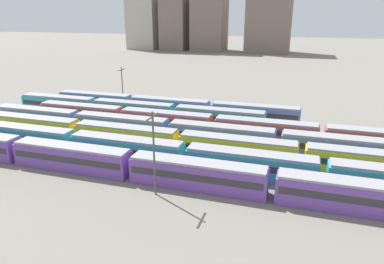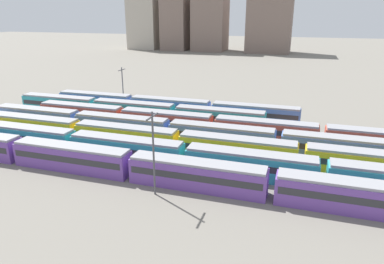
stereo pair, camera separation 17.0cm
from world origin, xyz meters
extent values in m
plane|color=slate|center=(0.00, 15.60, 0.00)|extent=(600.00, 600.00, 0.00)
cube|color=#6B429E|center=(15.50, 0.00, 1.70)|extent=(18.00, 3.00, 3.40)
cube|color=#2D2D33|center=(15.50, 0.00, 2.11)|extent=(17.20, 3.06, 0.90)
cube|color=#939399|center=(15.50, 0.00, 3.57)|extent=(17.60, 2.70, 0.35)
cube|color=#6B429E|center=(34.40, 0.00, 1.70)|extent=(18.00, 3.00, 3.40)
cube|color=#2D2D33|center=(34.40, 0.00, 2.11)|extent=(17.20, 3.06, 0.90)
cube|color=#939399|center=(34.40, 0.00, 3.57)|extent=(17.60, 2.70, 0.35)
cube|color=#6B429E|center=(53.30, 0.00, 1.70)|extent=(18.00, 3.00, 3.40)
cube|color=#2D2D33|center=(53.30, 0.00, 2.11)|extent=(17.20, 3.06, 0.90)
cube|color=#939399|center=(53.30, 0.00, 3.57)|extent=(17.60, 2.70, 0.35)
cube|color=teal|center=(2.67, 5.20, 1.70)|extent=(18.00, 3.00, 3.40)
cube|color=#2D2D33|center=(2.67, 5.20, 2.11)|extent=(17.20, 3.06, 0.90)
cube|color=#939399|center=(2.67, 5.20, 3.57)|extent=(17.60, 2.70, 0.35)
cube|color=teal|center=(21.57, 5.20, 1.70)|extent=(18.00, 3.00, 3.40)
cube|color=#2D2D33|center=(21.57, 5.20, 2.11)|extent=(17.20, 3.06, 0.90)
cube|color=#939399|center=(21.57, 5.20, 3.57)|extent=(17.60, 2.70, 0.35)
cube|color=teal|center=(40.47, 5.20, 1.70)|extent=(18.00, 3.00, 3.40)
cube|color=#2D2D33|center=(40.47, 5.20, 2.11)|extent=(17.20, 3.06, 0.90)
cube|color=#939399|center=(40.47, 5.20, 3.57)|extent=(17.60, 2.70, 0.35)
cube|color=yellow|center=(-0.14, 10.40, 1.70)|extent=(18.00, 3.00, 3.40)
cube|color=#2D2D33|center=(-0.14, 10.40, 2.11)|extent=(17.20, 3.06, 0.90)
cube|color=#939399|center=(-0.14, 10.40, 3.57)|extent=(17.60, 2.70, 0.35)
cube|color=yellow|center=(18.76, 10.40, 1.70)|extent=(18.00, 3.00, 3.40)
cube|color=#2D2D33|center=(18.76, 10.40, 2.11)|extent=(17.20, 3.06, 0.90)
cube|color=#939399|center=(18.76, 10.40, 3.57)|extent=(17.60, 2.70, 0.35)
cube|color=yellow|center=(37.66, 10.40, 1.70)|extent=(18.00, 3.00, 3.40)
cube|color=#2D2D33|center=(37.66, 10.40, 2.11)|extent=(17.20, 3.06, 0.90)
cube|color=#939399|center=(37.66, 10.40, 3.57)|extent=(17.60, 2.70, 0.35)
cube|color=yellow|center=(56.56, 10.40, 1.70)|extent=(18.00, 3.00, 3.40)
cube|color=#2D2D33|center=(56.56, 10.40, 2.11)|extent=(17.20, 3.06, 0.90)
cube|color=#939399|center=(56.56, 10.40, 3.57)|extent=(17.60, 2.70, 0.35)
cube|color=#4C70BC|center=(-3.82, 15.60, 1.70)|extent=(18.00, 3.00, 3.40)
cube|color=#2D2D33|center=(-3.82, 15.60, 2.11)|extent=(17.20, 3.06, 0.90)
cube|color=#939399|center=(-3.82, 15.60, 3.57)|extent=(17.60, 2.70, 0.35)
cube|color=#4C70BC|center=(15.08, 15.60, 1.70)|extent=(18.00, 3.00, 3.40)
cube|color=#2D2D33|center=(15.08, 15.60, 2.11)|extent=(17.20, 3.06, 0.90)
cube|color=#939399|center=(15.08, 15.60, 3.57)|extent=(17.60, 2.70, 0.35)
cube|color=#4C70BC|center=(33.98, 15.60, 1.70)|extent=(18.00, 3.00, 3.40)
cube|color=#2D2D33|center=(33.98, 15.60, 2.11)|extent=(17.20, 3.06, 0.90)
cube|color=#939399|center=(33.98, 15.60, 3.57)|extent=(17.60, 2.70, 0.35)
cube|color=#4C70BC|center=(52.88, 15.60, 1.70)|extent=(18.00, 3.00, 3.40)
cube|color=#2D2D33|center=(52.88, 15.60, 2.11)|extent=(17.20, 3.06, 0.90)
cube|color=#939399|center=(52.88, 15.60, 3.57)|extent=(17.60, 2.70, 0.35)
cube|color=#BC4C38|center=(2.98, 20.80, 1.70)|extent=(18.00, 3.00, 3.40)
cube|color=#2D2D33|center=(2.98, 20.80, 2.11)|extent=(17.20, 3.06, 0.90)
cube|color=#939399|center=(2.98, 20.80, 3.57)|extent=(17.60, 2.70, 0.35)
cube|color=#BC4C38|center=(21.88, 20.80, 1.70)|extent=(18.00, 3.00, 3.40)
cube|color=#2D2D33|center=(21.88, 20.80, 2.11)|extent=(17.20, 3.06, 0.90)
cube|color=#939399|center=(21.88, 20.80, 3.57)|extent=(17.60, 2.70, 0.35)
cube|color=#BC4C38|center=(40.78, 20.80, 1.70)|extent=(18.00, 3.00, 3.40)
cube|color=#2D2D33|center=(40.78, 20.80, 2.11)|extent=(17.20, 3.06, 0.90)
cube|color=#939399|center=(40.78, 20.80, 3.57)|extent=(17.60, 2.70, 0.35)
cube|color=#BC4C38|center=(59.68, 20.80, 1.70)|extent=(18.00, 3.00, 3.40)
cube|color=#2D2D33|center=(59.68, 20.80, 2.11)|extent=(17.20, 3.06, 0.90)
cube|color=teal|center=(-6.56, 26.00, 1.70)|extent=(18.00, 3.00, 3.40)
cube|color=#2D2D33|center=(-6.56, 26.00, 2.11)|extent=(17.20, 3.06, 0.90)
cube|color=#939399|center=(-6.56, 26.00, 3.57)|extent=(17.60, 2.70, 0.35)
cube|color=teal|center=(12.34, 26.00, 1.70)|extent=(18.00, 3.00, 3.40)
cube|color=#2D2D33|center=(12.34, 26.00, 2.11)|extent=(17.20, 3.06, 0.90)
cube|color=#939399|center=(12.34, 26.00, 3.57)|extent=(17.60, 2.70, 0.35)
cube|color=teal|center=(31.24, 26.00, 1.70)|extent=(18.00, 3.00, 3.40)
cube|color=#2D2D33|center=(31.24, 26.00, 2.11)|extent=(17.20, 3.06, 0.90)
cube|color=#939399|center=(31.24, 26.00, 3.57)|extent=(17.60, 2.70, 0.35)
cube|color=#4C70BC|center=(-0.22, 31.20, 1.70)|extent=(18.00, 3.00, 3.40)
cube|color=#2D2D33|center=(-0.22, 31.20, 2.11)|extent=(17.20, 3.06, 0.90)
cube|color=#939399|center=(-0.22, 31.20, 3.57)|extent=(17.60, 2.70, 0.35)
cube|color=#4C70BC|center=(18.68, 31.20, 1.70)|extent=(18.00, 3.00, 3.40)
cube|color=#2D2D33|center=(18.68, 31.20, 2.11)|extent=(17.20, 3.06, 0.90)
cube|color=#939399|center=(18.68, 31.20, 3.57)|extent=(17.60, 2.70, 0.35)
cube|color=#4C70BC|center=(37.58, 31.20, 1.70)|extent=(18.00, 3.00, 3.40)
cube|color=#2D2D33|center=(37.58, 31.20, 2.11)|extent=(17.20, 3.06, 0.90)
cube|color=#939399|center=(37.58, 31.20, 3.57)|extent=(17.60, 2.70, 0.35)
cylinder|color=#4C4C51|center=(29.87, -3.22, 5.39)|extent=(0.24, 0.24, 10.77)
cube|color=#47474C|center=(29.87, -3.22, 10.17)|extent=(0.16, 3.20, 0.16)
cylinder|color=#4C4C51|center=(5.42, 34.49, 4.77)|extent=(0.24, 0.24, 9.54)
cube|color=#47474C|center=(5.42, 34.49, 8.94)|extent=(0.16, 3.20, 0.16)
cube|color=#B2A899|center=(-50.92, 170.32, 20.09)|extent=(18.15, 18.15, 40.19)
cube|color=#7A665B|center=(-30.05, 170.32, 18.40)|extent=(15.09, 20.06, 36.80)
cube|color=#7A665B|center=(-9.07, 170.32, 17.90)|extent=(18.81, 19.22, 35.81)
cube|color=#7A665B|center=(25.45, 170.32, 17.34)|extent=(24.38, 18.68, 34.67)
camera|label=1|loc=(46.03, -39.22, 21.63)|focal=32.75mm
camera|label=2|loc=(46.19, -39.17, 21.63)|focal=32.75mm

